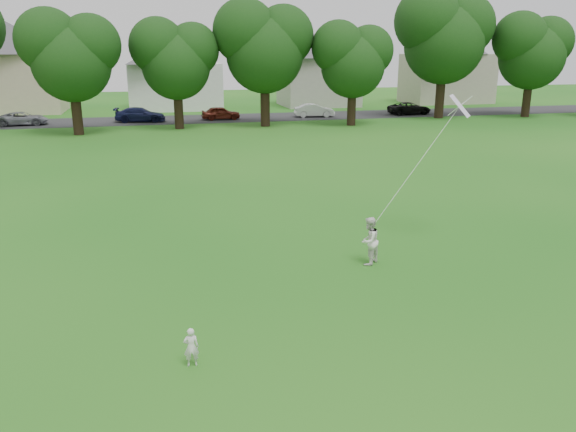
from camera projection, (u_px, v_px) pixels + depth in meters
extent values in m
plane|color=#165914|center=(290.00, 343.00, 12.27)|extent=(160.00, 160.00, 0.00)
cube|color=#2D2D30|center=(181.00, 119.00, 51.41)|extent=(90.00, 7.00, 0.01)
imported|color=silver|center=(191.00, 347.00, 11.29)|extent=(0.31, 0.20, 0.84)
imported|color=white|center=(369.00, 241.00, 16.60)|extent=(0.90, 0.87, 1.46)
plane|color=white|center=(460.00, 106.00, 17.63)|extent=(1.03, 1.08, 0.67)
cylinder|color=white|center=(416.00, 166.00, 17.07)|extent=(0.01, 0.01, 5.05)
cylinder|color=black|center=(77.00, 111.00, 41.82)|extent=(0.74, 0.74, 3.54)
cylinder|color=black|center=(179.00, 108.00, 45.02)|extent=(0.73, 0.73, 3.35)
cylinder|color=black|center=(265.00, 102.00, 46.44)|extent=(0.78, 0.78, 3.93)
cylinder|color=black|center=(352.00, 105.00, 47.08)|extent=(0.72, 0.72, 3.30)
cylinder|color=black|center=(440.00, 93.00, 51.97)|extent=(0.82, 0.82, 4.49)
cylinder|color=black|center=(527.00, 97.00, 52.98)|extent=(0.76, 0.76, 3.71)
imported|color=gray|center=(23.00, 119.00, 47.34)|extent=(4.12, 2.11, 1.11)
imported|color=#141840|center=(140.00, 115.00, 49.48)|extent=(4.51, 2.20, 1.26)
imported|color=maroon|center=(221.00, 113.00, 51.09)|extent=(3.53, 1.49, 1.19)
imported|color=silver|center=(314.00, 110.00, 53.08)|extent=(3.88, 1.73, 1.24)
imported|color=black|center=(410.00, 108.00, 55.28)|extent=(4.31, 2.11, 1.18)
cube|color=beige|center=(13.00, 84.00, 56.32)|extent=(9.46, 6.68, 5.72)
pyramid|color=#4A484D|center=(4.00, 20.00, 54.61)|extent=(13.64, 13.64, 3.15)
cube|color=white|center=(175.00, 86.00, 60.05)|extent=(9.50, 7.22, 4.76)
pyramid|color=#4A484D|center=(172.00, 37.00, 58.62)|extent=(13.70, 13.70, 2.62)
cube|color=#B3AEA1|center=(318.00, 82.00, 63.57)|extent=(8.18, 7.01, 5.27)
pyramid|color=#4A484D|center=(319.00, 31.00, 61.99)|extent=(11.80, 11.80, 2.90)
cube|color=#B7AE98|center=(446.00, 79.00, 67.10)|extent=(9.69, 6.39, 5.65)
pyramid|color=#4A484D|center=(451.00, 26.00, 65.41)|extent=(13.98, 13.98, 3.11)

